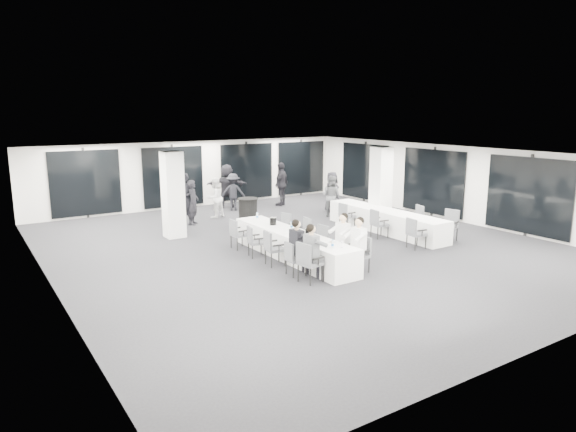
# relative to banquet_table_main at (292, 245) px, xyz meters

# --- Properties ---
(room) EXTENTS (14.04, 16.04, 2.84)m
(room) POSITION_rel_banquet_table_main_xyz_m (1.83, 2.09, 1.01)
(room) COLOR black
(room) RESTS_ON ground
(column_left) EXTENTS (0.60, 0.60, 2.80)m
(column_left) POSITION_rel_banquet_table_main_xyz_m (-1.86, 4.18, 1.02)
(column_left) COLOR white
(column_left) RESTS_ON floor
(column_right) EXTENTS (0.60, 0.60, 2.80)m
(column_right) POSITION_rel_banquet_table_main_xyz_m (5.14, 1.98, 1.02)
(column_right) COLOR white
(column_right) RESTS_ON floor
(banquet_table_main) EXTENTS (0.90, 5.00, 0.75)m
(banquet_table_main) POSITION_rel_banquet_table_main_xyz_m (0.00, 0.00, 0.00)
(banquet_table_main) COLOR white
(banquet_table_main) RESTS_ON floor
(banquet_table_side) EXTENTS (0.90, 5.00, 0.75)m
(banquet_table_side) POSITION_rel_banquet_table_main_xyz_m (4.46, 0.96, 0.00)
(banquet_table_side) COLOR white
(banquet_table_side) RESTS_ON floor
(cocktail_table) EXTENTS (0.75, 0.75, 1.04)m
(cocktail_table) POSITION_rel_banquet_table_main_xyz_m (0.86, 4.13, 0.15)
(cocktail_table) COLOR black
(cocktail_table) RESTS_ON floor
(chair_main_left_near) EXTENTS (0.57, 0.62, 1.00)m
(chair_main_left_near) POSITION_rel_banquet_table_main_xyz_m (-0.84, -1.95, 0.20)
(chair_main_left_near) COLOR #53555B
(chair_main_left_near) RESTS_ON floor
(chair_main_left_second) EXTENTS (0.46, 0.51, 0.86)m
(chair_main_left_second) POSITION_rel_banquet_table_main_xyz_m (-0.83, -1.30, 0.12)
(chair_main_left_second) COLOR #53555B
(chair_main_left_second) RESTS_ON floor
(chair_main_left_mid) EXTENTS (0.53, 0.57, 0.94)m
(chair_main_left_mid) POSITION_rel_banquet_table_main_xyz_m (-0.83, -0.30, 0.16)
(chair_main_left_mid) COLOR #53555B
(chair_main_left_mid) RESTS_ON floor
(chair_main_left_fourth) EXTENTS (0.53, 0.56, 0.88)m
(chair_main_left_fourth) POSITION_rel_banquet_table_main_xyz_m (-0.83, 0.70, 0.13)
(chair_main_left_fourth) COLOR #53555B
(chair_main_left_fourth) RESTS_ON floor
(chair_main_left_far) EXTENTS (0.47, 0.52, 0.90)m
(chair_main_left_far) POSITION_rel_banquet_table_main_xyz_m (-0.83, 1.71, 0.14)
(chair_main_left_far) COLOR #53555B
(chair_main_left_far) RESTS_ON floor
(chair_main_right_near) EXTENTS (0.50, 0.54, 0.91)m
(chair_main_right_near) POSITION_rel_banquet_table_main_xyz_m (0.83, -1.97, 0.14)
(chair_main_right_near) COLOR #53555B
(chair_main_right_near) RESTS_ON floor
(chair_main_right_second) EXTENTS (0.60, 0.63, 1.00)m
(chair_main_right_second) POSITION_rel_banquet_table_main_xyz_m (0.83, -1.31, 0.19)
(chair_main_right_second) COLOR #53555B
(chair_main_right_second) RESTS_ON floor
(chair_main_right_mid) EXTENTS (0.50, 0.54, 0.87)m
(chair_main_right_mid) POSITION_rel_banquet_table_main_xyz_m (0.83, -0.20, 0.12)
(chair_main_right_mid) COLOR #53555B
(chair_main_right_mid) RESTS_ON floor
(chair_main_right_fourth) EXTENTS (0.53, 0.57, 0.94)m
(chair_main_right_fourth) POSITION_rel_banquet_table_main_xyz_m (0.83, 0.65, 0.16)
(chair_main_right_fourth) COLOR #53555B
(chair_main_right_fourth) RESTS_ON floor
(chair_main_right_far) EXTENTS (0.53, 0.56, 0.89)m
(chair_main_right_far) POSITION_rel_banquet_table_main_xyz_m (0.83, 1.76, 0.13)
(chair_main_right_far) COLOR #53555B
(chair_main_right_far) RESTS_ON floor
(chair_side_left_near) EXTENTS (0.53, 0.57, 0.93)m
(chair_side_left_near) POSITION_rel_banquet_table_main_xyz_m (3.63, -1.14, 0.16)
(chair_side_left_near) COLOR #53555B
(chair_side_left_near) RESTS_ON floor
(chair_side_left_mid) EXTENTS (0.54, 0.58, 0.93)m
(chair_side_left_mid) POSITION_rel_banquet_table_main_xyz_m (3.63, 0.45, 0.16)
(chair_side_left_mid) COLOR #53555B
(chair_side_left_mid) RESTS_ON floor
(chair_side_left_far) EXTENTS (0.46, 0.52, 0.90)m
(chair_side_left_far) POSITION_rel_banquet_table_main_xyz_m (3.63, 2.08, 0.14)
(chair_side_left_far) COLOR #53555B
(chair_side_left_far) RESTS_ON floor
(chair_side_right_near) EXTENTS (0.60, 0.63, 0.99)m
(chair_side_right_near) POSITION_rel_banquet_table_main_xyz_m (5.29, -1.06, 0.19)
(chair_side_right_near) COLOR #53555B
(chair_side_right_near) RESTS_ON floor
(chair_side_right_mid) EXTENTS (0.56, 0.59, 0.92)m
(chair_side_right_mid) POSITION_rel_banquet_table_main_xyz_m (5.29, 0.35, 0.15)
(chair_side_right_mid) COLOR #53555B
(chair_side_right_mid) RESTS_ON floor
(chair_side_right_far) EXTENTS (0.51, 0.56, 0.93)m
(chair_side_right_far) POSITION_rel_banquet_table_main_xyz_m (5.29, 2.03, 0.16)
(chair_side_right_far) COLOR #53555B
(chair_side_right_far) RESTS_ON floor
(seated_guest_a) EXTENTS (0.50, 0.38, 1.44)m
(seated_guest_a) POSITION_rel_banquet_table_main_xyz_m (-0.67, -1.94, 0.44)
(seated_guest_a) COLOR #55585C
(seated_guest_a) RESTS_ON floor
(seated_guest_b) EXTENTS (0.50, 0.38, 1.44)m
(seated_guest_b) POSITION_rel_banquet_table_main_xyz_m (-0.67, -1.31, 0.44)
(seated_guest_b) COLOR black
(seated_guest_b) RESTS_ON floor
(seated_guest_c) EXTENTS (0.50, 0.38, 1.44)m
(seated_guest_c) POSITION_rel_banquet_table_main_xyz_m (0.67, -1.96, 0.44)
(seated_guest_c) COLOR white
(seated_guest_c) RESTS_ON floor
(seated_guest_d) EXTENTS (0.50, 0.38, 1.44)m
(seated_guest_d) POSITION_rel_banquet_table_main_xyz_m (0.67, -1.33, 0.44)
(seated_guest_d) COLOR white
(seated_guest_d) RESTS_ON floor
(standing_guest_a) EXTENTS (0.82, 0.86, 1.84)m
(standing_guest_a) POSITION_rel_banquet_table_main_xyz_m (-0.59, 5.60, 0.55)
(standing_guest_a) COLOR black
(standing_guest_a) RESTS_ON floor
(standing_guest_b) EXTENTS (0.97, 0.76, 1.76)m
(standing_guest_b) POSITION_rel_banquet_table_main_xyz_m (0.60, 6.30, 0.50)
(standing_guest_b) COLOR white
(standing_guest_b) RESTS_ON floor
(standing_guest_c) EXTENTS (1.26, 1.08, 1.74)m
(standing_guest_c) POSITION_rel_banquet_table_main_xyz_m (1.85, 7.21, 0.49)
(standing_guest_c) COLOR black
(standing_guest_c) RESTS_ON floor
(standing_guest_d) EXTENTS (1.44, 1.28, 2.14)m
(standing_guest_d) POSITION_rel_banquet_table_main_xyz_m (4.12, 7.06, 0.70)
(standing_guest_d) COLOR black
(standing_guest_d) RESTS_ON floor
(standing_guest_e) EXTENTS (0.64, 0.95, 1.87)m
(standing_guest_e) POSITION_rel_banquet_table_main_xyz_m (5.02, 4.67, 0.56)
(standing_guest_e) COLOR black
(standing_guest_e) RESTS_ON floor
(standing_guest_f) EXTENTS (2.07, 1.50, 2.11)m
(standing_guest_f) POSITION_rel_banquet_table_main_xyz_m (1.92, 7.90, 0.68)
(standing_guest_f) COLOR black
(standing_guest_f) RESTS_ON floor
(standing_guest_g) EXTENTS (1.00, 0.99, 2.13)m
(standing_guest_g) POSITION_rel_banquet_table_main_xyz_m (-0.84, 5.73, 0.69)
(standing_guest_g) COLOR black
(standing_guest_g) RESTS_ON floor
(standing_guest_h) EXTENTS (0.84, 1.02, 1.82)m
(standing_guest_h) POSITION_rel_banquet_table_main_xyz_m (4.48, 4.02, 0.54)
(standing_guest_h) COLOR #55585C
(standing_guest_h) RESTS_ON floor
(ice_bucket_near) EXTENTS (0.23, 0.23, 0.26)m
(ice_bucket_near) POSITION_rel_banquet_table_main_xyz_m (0.01, -0.80, 0.51)
(ice_bucket_near) COLOR black
(ice_bucket_near) RESTS_ON banquet_table_main
(ice_bucket_far) EXTENTS (0.20, 0.20, 0.22)m
(ice_bucket_far) POSITION_rel_banquet_table_main_xyz_m (0.04, 1.10, 0.49)
(ice_bucket_far) COLOR black
(ice_bucket_far) RESTS_ON banquet_table_main
(water_bottle_a) EXTENTS (0.06, 0.06, 0.20)m
(water_bottle_a) POSITION_rel_banquet_table_main_xyz_m (-0.09, -1.94, 0.48)
(water_bottle_a) COLOR silver
(water_bottle_a) RESTS_ON banquet_table_main
(water_bottle_b) EXTENTS (0.07, 0.07, 0.21)m
(water_bottle_b) POSITION_rel_banquet_table_main_xyz_m (0.18, 0.30, 0.48)
(water_bottle_b) COLOR silver
(water_bottle_b) RESTS_ON banquet_table_main
(water_bottle_c) EXTENTS (0.07, 0.07, 0.21)m
(water_bottle_c) POSITION_rel_banquet_table_main_xyz_m (0.04, 2.03, 0.48)
(water_bottle_c) COLOR silver
(water_bottle_c) RESTS_ON banquet_table_main
(plate_a) EXTENTS (0.19, 0.19, 0.03)m
(plate_a) POSITION_rel_banquet_table_main_xyz_m (-0.04, -1.56, 0.39)
(plate_a) COLOR white
(plate_a) RESTS_ON banquet_table_main
(plate_b) EXTENTS (0.21, 0.21, 0.03)m
(plate_b) POSITION_rel_banquet_table_main_xyz_m (0.23, -1.51, 0.39)
(plate_b) COLOR white
(plate_b) RESTS_ON banquet_table_main
(plate_c) EXTENTS (0.20, 0.20, 0.03)m
(plate_c) POSITION_rel_banquet_table_main_xyz_m (0.15, -0.69, 0.39)
(plate_c) COLOR white
(plate_c) RESTS_ON banquet_table_main
(wine_glass) EXTENTS (0.07, 0.07, 0.18)m
(wine_glass) POSITION_rel_banquet_table_main_xyz_m (0.12, -2.04, 0.51)
(wine_glass) COLOR silver
(wine_glass) RESTS_ON banquet_table_main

